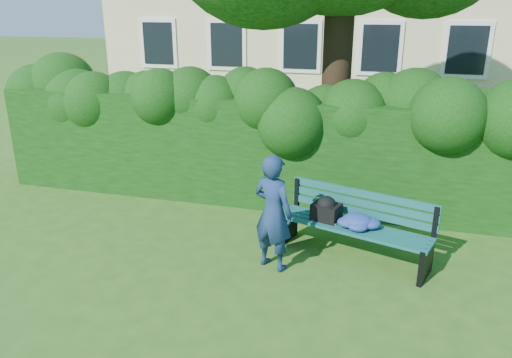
# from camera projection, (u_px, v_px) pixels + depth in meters

# --- Properties ---
(ground) EXTENTS (80.00, 80.00, 0.00)m
(ground) POSITION_uv_depth(u_px,v_px,m) (244.00, 260.00, 6.68)
(ground) COLOR #31581C
(ground) RESTS_ON ground
(hedge) EXTENTS (10.00, 1.00, 1.80)m
(hedge) POSITION_uv_depth(u_px,v_px,m) (282.00, 151.00, 8.38)
(hedge) COLOR black
(hedge) RESTS_ON ground
(park_bench) EXTENTS (2.13, 1.14, 0.89)m
(park_bench) POSITION_uv_depth(u_px,v_px,m) (351.00, 222.00, 6.63)
(park_bench) COLOR #105052
(park_bench) RESTS_ON ground
(man_reading) EXTENTS (0.65, 0.54, 1.52)m
(man_reading) POSITION_uv_depth(u_px,v_px,m) (273.00, 213.00, 6.27)
(man_reading) COLOR navy
(man_reading) RESTS_ON ground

